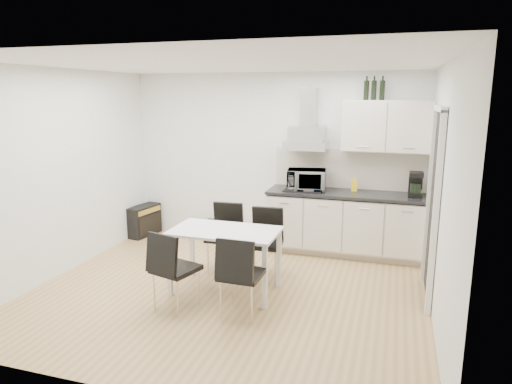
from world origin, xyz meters
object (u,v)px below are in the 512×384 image
kitchenette (349,198)px  guitar_amp (144,220)px  dining_table (225,238)px  chair_near_right (242,275)px  chair_far_right (265,245)px  chair_far_left (224,238)px  floor_speaker (212,228)px  chair_near_left (176,270)px

kitchenette → guitar_amp: bearing=-178.5°
dining_table → chair_near_right: 0.67m
kitchenette → chair_far_right: 1.57m
chair_far_left → floor_speaker: bearing=-64.0°
chair_far_left → guitar_amp: chair_far_left is taller
kitchenette → chair_near_right: 2.44m
chair_far_left → guitar_amp: (-1.82, 1.05, -0.19)m
chair_near_left → floor_speaker: bearing=120.1°
chair_far_left → chair_far_right: same height
chair_far_right → chair_near_right: 1.03m
kitchenette → chair_far_right: (-0.90, -1.23, -0.39)m
chair_far_right → chair_near_right: (0.05, -1.02, 0.00)m
chair_near_right → guitar_amp: 3.27m
chair_near_left → chair_near_right: bearing=20.7°
guitar_amp → chair_far_left: bearing=-19.9°
dining_table → guitar_amp: 2.68m
dining_table → guitar_amp: dining_table is taller
chair_far_left → dining_table: bearing=109.0°
chair_near_right → floor_speaker: (-1.35, 2.42, -0.30)m
guitar_amp → chair_near_left: bearing=-42.2°
chair_near_right → guitar_amp: chair_near_right is taller
guitar_amp → floor_speaker: size_ratio=2.23×
chair_far_right → floor_speaker: (-1.30, 1.39, -0.30)m
chair_near_right → kitchenette: bearing=70.8°
kitchenette → chair_far_right: kitchenette is taller
dining_table → floor_speaker: size_ratio=4.38×
kitchenette → floor_speaker: (-2.20, 0.17, -0.69)m
floor_speaker → kitchenette: bearing=-7.0°
chair_far_right → chair_near_right: same height
dining_table → chair_far_right: 0.64m
dining_table → chair_near_left: chair_near_left is taller
floor_speaker → chair_far_left: bearing=-63.6°
chair_far_right → kitchenette: bearing=-130.3°
dining_table → guitar_amp: size_ratio=1.96×
dining_table → guitar_amp: (-2.07, 1.65, -0.40)m
chair_near_left → floor_speaker: 2.57m
chair_near_right → chair_far_right: bearing=94.1°
chair_far_right → floor_speaker: size_ratio=3.12×
guitar_amp → chair_far_right: bearing=-15.4°
guitar_amp → chair_near_right: bearing=-31.5°
dining_table → chair_far_left: bearing=112.2°
dining_table → floor_speaker: (-0.97, 1.90, -0.51)m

